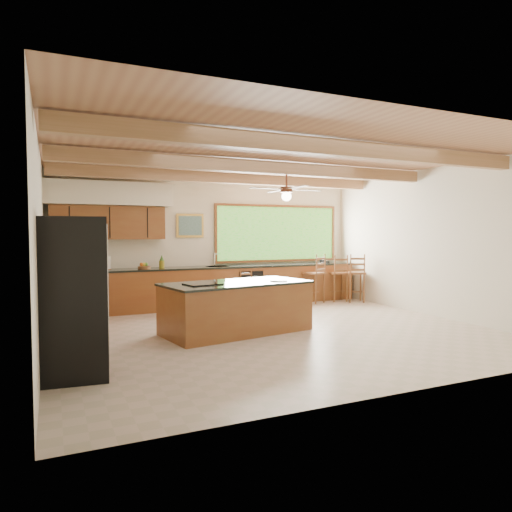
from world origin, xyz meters
name	(u,v)px	position (x,y,z in m)	size (l,w,h in m)	color
ground	(274,331)	(0.00, 0.00, 0.00)	(7.20, 7.20, 0.00)	beige
room_shell	(250,204)	(-0.17, 0.65, 2.21)	(7.27, 6.54, 3.02)	beige
counter_run	(187,290)	(-0.82, 2.52, 0.46)	(7.12, 3.10, 1.22)	brown
island	(236,307)	(-0.61, 0.20, 0.43)	(2.62, 1.57, 0.88)	brown
refrigerator	(75,298)	(-3.22, -1.28, 0.94)	(0.80, 0.78, 1.87)	black
bar_stool_a	(243,288)	(0.10, 1.64, 0.56)	(0.40, 0.40, 0.95)	brown
bar_stool_b	(316,274)	(2.30, 2.39, 0.70)	(0.56, 0.56, 1.19)	brown
bar_stool_c	(340,274)	(2.98, 2.38, 0.68)	(0.49, 0.49, 1.14)	brown
bar_stool_d	(357,274)	(3.30, 2.10, 0.70)	(0.55, 0.56, 1.18)	brown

